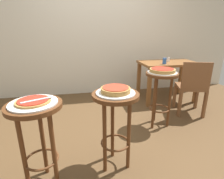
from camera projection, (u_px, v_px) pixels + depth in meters
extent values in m
plane|color=brown|center=(116.00, 130.00, 2.41)|extent=(6.00, 6.00, 0.00)
cube|color=silver|center=(97.00, 18.00, 3.46)|extent=(6.00, 0.10, 3.00)
cylinder|color=#5B3319|center=(34.00, 106.00, 1.35)|extent=(0.42, 0.42, 0.03)
cylinder|color=#5B3319|center=(43.00, 139.00, 1.59)|extent=(0.04, 0.04, 0.72)
cylinder|color=#5B3319|center=(24.00, 155.00, 1.38)|extent=(0.04, 0.04, 0.72)
cylinder|color=#5B3319|center=(54.00, 151.00, 1.43)|extent=(0.04, 0.04, 0.72)
torus|color=#5B3319|center=(42.00, 159.00, 1.50)|extent=(0.28, 0.28, 0.02)
cylinder|color=silver|center=(33.00, 103.00, 1.34)|extent=(0.35, 0.35, 0.01)
cylinder|color=#B78442|center=(33.00, 101.00, 1.33)|extent=(0.25, 0.25, 0.01)
cylinder|color=red|center=(33.00, 100.00, 1.33)|extent=(0.22, 0.22, 0.01)
cylinder|color=#5B3319|center=(116.00, 95.00, 1.57)|extent=(0.42, 0.42, 0.03)
cylinder|color=#5B3319|center=(112.00, 126.00, 1.81)|extent=(0.04, 0.04, 0.72)
cylinder|color=#5B3319|center=(105.00, 138.00, 1.60)|extent=(0.04, 0.04, 0.72)
cylinder|color=#5B3319|center=(129.00, 135.00, 1.65)|extent=(0.04, 0.04, 0.72)
torus|color=#5B3319|center=(115.00, 142.00, 1.72)|extent=(0.28, 0.28, 0.02)
cylinder|color=silver|center=(116.00, 93.00, 1.56)|extent=(0.34, 0.34, 0.01)
cylinder|color=#B78442|center=(116.00, 90.00, 1.55)|extent=(0.26, 0.26, 0.04)
cylinder|color=#B23823|center=(116.00, 87.00, 1.54)|extent=(0.23, 0.23, 0.01)
cylinder|color=#5B3319|center=(162.00, 74.00, 2.31)|extent=(0.42, 0.42, 0.03)
cylinder|color=#5B3319|center=(156.00, 98.00, 2.55)|extent=(0.04, 0.04, 0.72)
cylinder|color=#5B3319|center=(154.00, 104.00, 2.35)|extent=(0.04, 0.04, 0.72)
cylinder|color=#5B3319|center=(170.00, 102.00, 2.39)|extent=(0.04, 0.04, 0.72)
torus|color=#5B3319|center=(159.00, 108.00, 2.47)|extent=(0.28, 0.28, 0.02)
cylinder|color=white|center=(162.00, 72.00, 2.31)|extent=(0.37, 0.37, 0.01)
cylinder|color=#B78442|center=(162.00, 70.00, 2.30)|extent=(0.32, 0.32, 0.04)
cylinder|color=red|center=(163.00, 69.00, 2.29)|extent=(0.29, 0.29, 0.01)
cube|color=brown|center=(168.00, 63.00, 3.27)|extent=(1.02, 0.62, 0.04)
cube|color=brown|center=(149.00, 88.00, 3.06)|extent=(0.06, 0.06, 0.68)
cube|color=brown|center=(197.00, 85.00, 3.23)|extent=(0.06, 0.06, 0.68)
cube|color=brown|center=(139.00, 80.00, 3.54)|extent=(0.06, 0.06, 0.68)
cube|color=brown|center=(181.00, 77.00, 3.72)|extent=(0.06, 0.06, 0.68)
cylinder|color=#3360B2|center=(164.00, 61.00, 3.06)|extent=(0.07, 0.07, 0.10)
cylinder|color=white|center=(169.00, 59.00, 3.30)|extent=(0.04, 0.04, 0.08)
cube|color=brown|center=(191.00, 87.00, 2.80)|extent=(0.50, 0.50, 0.04)
cube|color=brown|center=(196.00, 76.00, 2.57)|extent=(0.39, 0.15, 0.40)
cube|color=brown|center=(197.00, 97.00, 3.03)|extent=(0.04, 0.04, 0.42)
cube|color=brown|center=(175.00, 96.00, 3.06)|extent=(0.04, 0.04, 0.42)
cube|color=brown|center=(205.00, 105.00, 2.69)|extent=(0.04, 0.04, 0.42)
cube|color=brown|center=(180.00, 104.00, 2.72)|extent=(0.04, 0.04, 0.42)
cube|color=silver|center=(37.00, 100.00, 1.32)|extent=(0.21, 0.11, 0.01)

